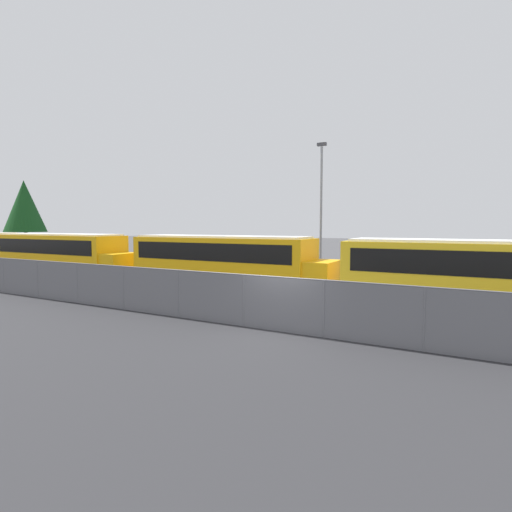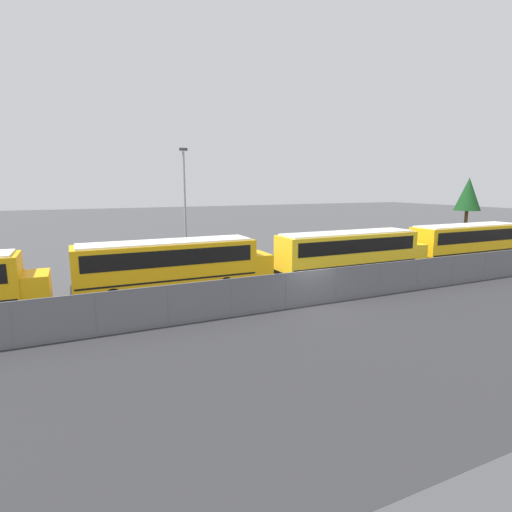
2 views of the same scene
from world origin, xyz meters
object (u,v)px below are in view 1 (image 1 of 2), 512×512
Objects in this scene: school_bus_2 at (62,253)px; school_bus_4 at (492,274)px; light_pole at (321,206)px; school_bus_3 at (224,259)px; tree_1 at (25,206)px.

school_bus_4 is at bearing -0.03° from school_bus_2.
light_pole is (15.26, 8.07, 3.07)m from school_bus_2.
school_bus_3 is 1.17× the size of tree_1.
tree_1 reaches higher than school_bus_4.
tree_1 is (-46.57, 8.63, 1.44)m from light_pole.
school_bus_2 is 1.17× the size of tree_1.
school_bus_3 is 1.00× the size of school_bus_4.
light_pole is at bearing 139.65° from school_bus_4.
school_bus_2 is 17.53m from light_pole.
school_bus_4 is 1.17× the size of tree_1.
light_pole is (-9.52, 8.08, 3.07)m from school_bus_4.
light_pole is at bearing 69.10° from school_bus_3.
tree_1 is at bearing 163.40° from school_bus_4.
light_pole reaches higher than school_bus_2.
school_bus_4 is at bearing -16.60° from tree_1.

